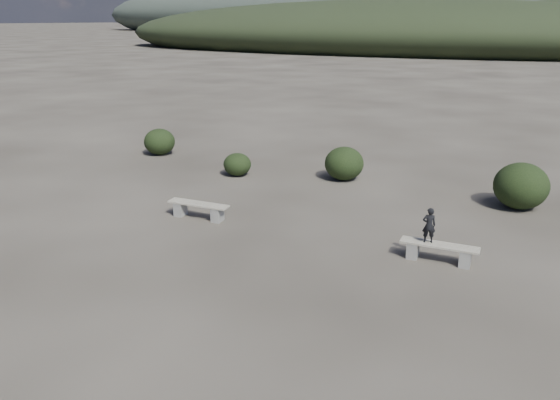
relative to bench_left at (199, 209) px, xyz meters
The scene contains 9 objects.
ground 4.75m from the bench_left, 54.28° to the right, with size 1200.00×1200.00×0.00m, color #2F2B25.
bench_left is the anchor object (origin of this frame).
bench_right 6.77m from the bench_left, ahead, with size 1.83×0.50×0.45m.
seated_person 6.52m from the bench_left, ahead, with size 0.31×0.21×0.86m, color black.
shrub_a 4.61m from the bench_left, 108.18° to the left, with size 1.01×1.01×0.83m, color black.
shrub_b 6.11m from the bench_left, 68.72° to the left, with size 1.38×1.38×1.19m, color black.
shrub_d 9.64m from the bench_left, 33.30° to the left, with size 1.60×1.60×1.40m, color black.
shrub_f 8.27m from the bench_left, 137.27° to the left, with size 1.29×1.29×1.09m, color black.
mountain_ridges 335.41m from the bench_left, 90.81° to the left, with size 500.00×400.00×56.00m.
Camera 1 is at (6.22, -8.10, 5.48)m, focal length 35.00 mm.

